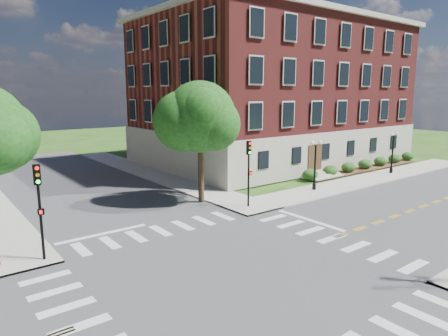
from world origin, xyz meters
TOP-DOWN VIEW (x-y plane):
  - ground at (0.00, 0.00)m, footprint 160.00×160.00m
  - road_ew at (0.00, 0.00)m, footprint 90.00×12.00m
  - road_ns at (0.00, 0.00)m, footprint 12.00×90.00m
  - sidewalk_ne at (15.38, 15.38)m, footprint 34.00×34.00m
  - crosswalk_east at (7.20, 0.00)m, footprint 2.20×10.20m
  - stop_bar_east at (8.80, 3.00)m, footprint 0.40×5.50m
  - main_building at (24.00, 21.99)m, footprint 30.60×22.40m
  - shrub_row at (27.00, 10.80)m, footprint 18.00×2.00m
  - tree_d at (5.65, 11.03)m, footprint 5.29×5.29m
  - traffic_signal_ne at (7.50, 7.67)m, footprint 0.32×0.35m
  - traffic_signal_nw at (-6.74, 6.78)m, footprint 0.38×0.45m
  - twin_lamp_west at (15.35, 8.11)m, footprint 1.36×0.36m
  - twin_lamp_east at (27.30, 7.95)m, footprint 1.36×0.36m

SIDE VIEW (x-z plane):
  - ground at x=0.00m, z-range 0.00..0.00m
  - crosswalk_east at x=7.20m, z-range -0.01..0.01m
  - stop_bar_east at x=8.80m, z-range 0.00..0.00m
  - shrub_row at x=27.00m, z-range -0.65..0.65m
  - road_ew at x=0.00m, z-range 0.00..0.01m
  - road_ns at x=0.00m, z-range 0.00..0.01m
  - sidewalk_ne at x=15.38m, z-range 0.00..0.12m
  - twin_lamp_west at x=15.35m, z-range 0.41..4.64m
  - twin_lamp_east at x=27.30m, z-range 0.41..4.64m
  - traffic_signal_ne at x=7.50m, z-range 0.79..5.59m
  - traffic_signal_nw at x=-6.74m, z-range 0.79..5.59m
  - tree_d at x=5.65m, z-range 1.98..11.02m
  - main_building at x=24.00m, z-range 0.09..16.59m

